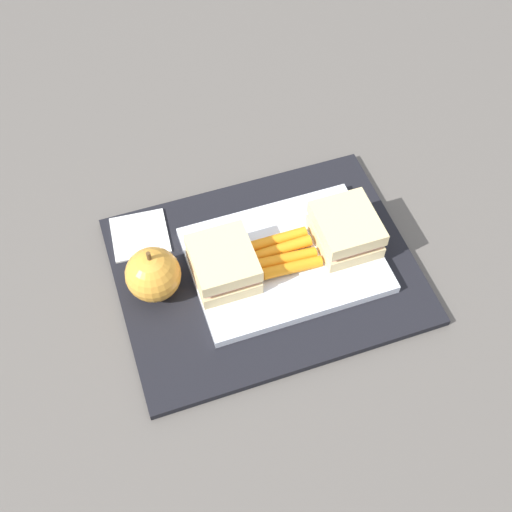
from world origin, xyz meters
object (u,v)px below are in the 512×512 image
sandwich_half_right (223,264)px  sandwich_half_left (346,230)px  apple (153,275)px  carrot_sticks_bundle (284,254)px  food_tray (285,260)px  paper_napkin (140,235)px

sandwich_half_right → sandwich_half_left: bearing=180.0°
sandwich_half_left → apple: apple is taller
carrot_sticks_bundle → apple: (0.16, -0.01, 0.01)m
sandwich_half_right → carrot_sticks_bundle: (-0.08, -0.00, -0.01)m
sandwich_half_left → apple: 0.24m
apple → food_tray: bearing=175.2°
food_tray → sandwich_half_right: sandwich_half_right is taller
sandwich_half_left → carrot_sticks_bundle: size_ratio=1.02×
sandwich_half_left → sandwich_half_right: (0.16, 0.00, 0.00)m
sandwich_half_left → carrot_sticks_bundle: sandwich_half_left is taller
sandwich_half_right → paper_napkin: (0.08, -0.10, -0.03)m
carrot_sticks_bundle → paper_napkin: carrot_sticks_bundle is taller
sandwich_half_right → carrot_sticks_bundle: sandwich_half_right is taller
paper_napkin → apple: bearing=90.4°
carrot_sticks_bundle → sandwich_half_right: bearing=0.5°
food_tray → sandwich_half_left: sandwich_half_left is taller
food_tray → carrot_sticks_bundle: carrot_sticks_bundle is taller
sandwich_half_left → paper_napkin: 0.26m
paper_napkin → food_tray: bearing=148.5°
food_tray → sandwich_half_left: size_ratio=2.88×
food_tray → paper_napkin: bearing=-31.5°
food_tray → sandwich_half_left: (-0.08, 0.00, 0.03)m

